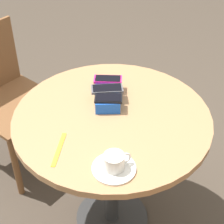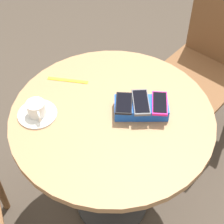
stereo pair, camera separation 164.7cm
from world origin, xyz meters
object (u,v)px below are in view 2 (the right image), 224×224
round_table (112,135)px  phone_box (141,108)px  phone_magenta (160,103)px  phone_black (124,103)px  saucer (37,114)px  coffee_cup (36,109)px  phone_gray (141,102)px  chair_far_side (203,70)px  lanyard_strap (68,80)px

round_table → phone_box: (-0.12, 0.02, 0.16)m
phone_magenta → phone_black: 0.14m
saucer → coffee_cup: size_ratio=1.54×
phone_box → phone_gray: phone_gray is taller
chair_far_side → phone_box: bearing=39.0°
round_table → chair_far_side: size_ratio=1.01×
phone_box → phone_black: size_ratio=1.79×
phone_magenta → phone_black: phone_magenta is taller
phone_box → phone_magenta: bearing=160.0°
round_table → lanyard_strap: bearing=-62.4°
saucer → round_table: bearing=163.6°
coffee_cup → chair_far_side: bearing=-160.4°
round_table → coffee_cup: (0.30, -0.08, 0.17)m
phone_black → lanyard_strap: size_ratio=0.72×
round_table → phone_gray: (-0.12, 0.01, 0.19)m
round_table → phone_gray: size_ratio=5.65×
saucer → phone_magenta: bearing=165.2°
saucer → lanyard_strap: saucer is taller
phone_black → coffee_cup: size_ratio=1.26×
phone_box → phone_gray: (0.00, -0.00, 0.03)m
lanyard_strap → chair_far_side: bearing=-168.1°
phone_gray → saucer: 0.43m
round_table → lanyard_strap: (0.13, -0.26, 0.13)m
round_table → chair_far_side: 0.80m
phone_magenta → lanyard_strap: 0.44m
phone_black → saucer: 0.36m
phone_magenta → phone_gray: bearing=-20.0°
round_table → phone_box: 0.20m
phone_black → coffee_cup: bearing=-14.1°
coffee_cup → phone_black: bearing=165.9°
round_table → saucer: bearing=-16.4°
phone_black → saucer: (0.35, -0.09, -0.05)m
chair_far_side → phone_magenta: bearing=44.4°
lanyard_strap → phone_gray: bearing=132.8°
round_table → phone_black: 0.20m
phone_black → phone_magenta: bearing=164.4°
phone_gray → phone_black: bearing=-10.8°
phone_box → chair_far_side: 0.77m
chair_far_side → phone_black: bearing=34.9°
round_table → saucer: 0.34m
round_table → phone_black: phone_black is taller
phone_gray → saucer: size_ratio=0.93×
phone_magenta → coffee_cup: 0.50m
round_table → lanyard_strap: lanyard_strap is taller
lanyard_strap → chair_far_side: (-0.80, -0.17, -0.28)m
round_table → coffee_cup: coffee_cup is taller
round_table → lanyard_strap: size_ratio=4.61×
phone_gray → coffee_cup: size_ratio=1.43×
phone_box → saucer: phone_box is taller
phone_box → phone_black: 0.08m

